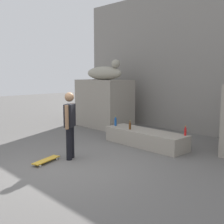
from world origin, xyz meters
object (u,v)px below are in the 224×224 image
(skateboard, at_px, (46,160))
(bottle_brown, at_px, (130,126))
(statue_reclining_left, at_px, (105,73))
(skater, at_px, (70,123))
(bottle_red, at_px, (185,132))
(bottle_blue, at_px, (115,122))

(skateboard, distance_m, bottle_brown, 2.82)
(skateboard, bearing_deg, statue_reclining_left, 12.17)
(skater, bearing_deg, bottle_brown, -37.36)
(skater, distance_m, bottle_brown, 2.19)
(skateboard, xyz_separation_m, bottle_red, (1.75, 3.25, 0.50))
(bottle_blue, bearing_deg, bottle_brown, -6.23)
(statue_reclining_left, xyz_separation_m, skater, (2.60, -3.48, -1.21))
(skateboard, bearing_deg, bottle_blue, -7.54)
(statue_reclining_left, relative_size, bottle_brown, 6.35)
(statue_reclining_left, relative_size, bottle_red, 6.24)
(bottle_red, bearing_deg, bottle_brown, -163.85)
(bottle_brown, bearing_deg, statue_reclining_left, 153.14)
(bottle_red, bearing_deg, bottle_blue, -170.46)
(skateboard, height_order, bottle_brown, bottle_brown)
(statue_reclining_left, distance_m, bottle_red, 4.58)
(skater, bearing_deg, statue_reclining_left, -0.45)
(skateboard, bearing_deg, skater, -30.45)
(skater, height_order, bottle_brown, skater)
(statue_reclining_left, relative_size, skater, 1.01)
(bottle_blue, relative_size, bottle_red, 1.16)
(skater, distance_m, skateboard, 1.06)
(skater, xyz_separation_m, bottle_blue, (-0.70, 2.24, -0.34))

